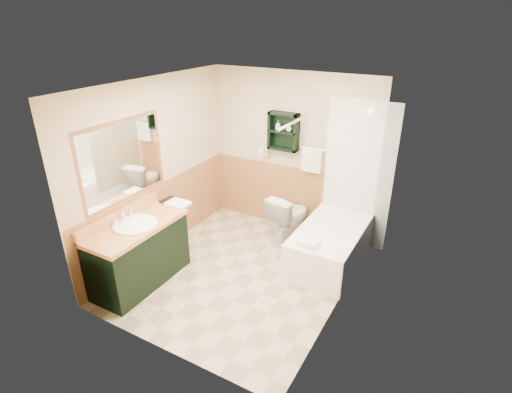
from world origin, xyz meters
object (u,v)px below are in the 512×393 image
object	(u,v)px
soap_bottle_a	(278,128)
soap_bottle_b	(289,129)
vanity	(139,254)
bathtub	(331,244)
toilet	(289,217)
wall_shelf	(283,131)
hair_dryer	(265,151)
vanity_book	(164,192)

from	to	relation	value
soap_bottle_a	soap_bottle_b	world-z (taller)	soap_bottle_b
soap_bottle_b	vanity	bearing A→B (deg)	-114.67
vanity	soap_bottle_b	xyz separation A→B (m)	(0.99, 2.15, 1.20)
bathtub	soap_bottle_a	distance (m)	1.82
toilet	soap_bottle_b	distance (m)	1.29
wall_shelf	hair_dryer	xyz separation A→B (m)	(-0.30, 0.02, -0.35)
toilet	soap_bottle_a	distance (m)	1.31
wall_shelf	soap_bottle_a	size ratio (longest dim) A/B	4.13
vanity_book	hair_dryer	bearing A→B (deg)	67.42
vanity_book	soap_bottle_a	world-z (taller)	soap_bottle_a
bathtub	soap_bottle_b	distance (m)	1.72
hair_dryer	vanity	bearing A→B (deg)	-105.24
wall_shelf	toilet	xyz separation A→B (m)	(0.27, -0.27, -1.19)
wall_shelf	hair_dryer	bearing A→B (deg)	175.24
soap_bottle_a	soap_bottle_b	bearing A→B (deg)	0.00
vanity	soap_bottle_b	world-z (taller)	soap_bottle_b
wall_shelf	toilet	size ratio (longest dim) A/B	0.76
vanity	toilet	distance (m)	2.22
wall_shelf	vanity_book	size ratio (longest dim) A/B	2.39
hair_dryer	bathtub	world-z (taller)	hair_dryer
vanity_book	soap_bottle_b	size ratio (longest dim) A/B	2.26
hair_dryer	toilet	world-z (taller)	hair_dryer
soap_bottle_a	bathtub	bearing A→B (deg)	-26.52
bathtub	vanity_book	bearing A→B (deg)	-157.13
vanity	bathtub	xyz separation A→B (m)	(1.92, 1.60, -0.14)
wall_shelf	vanity_book	distance (m)	1.89
vanity	soap_bottle_b	bearing A→B (deg)	65.33
vanity_book	soap_bottle_a	distance (m)	1.86
vanity	toilet	size ratio (longest dim) A/B	1.76
vanity	soap_bottle_a	xyz separation A→B (m)	(0.81, 2.15, 1.19)
wall_shelf	soap_bottle_a	distance (m)	0.09
toilet	vanity	bearing A→B (deg)	69.50
hair_dryer	bathtub	size ratio (longest dim) A/B	0.16
toilet	vanity_book	size ratio (longest dim) A/B	3.15
bathtub	toilet	size ratio (longest dim) A/B	2.07
toilet	soap_bottle_b	bearing A→B (deg)	-45.80
vanity_book	soap_bottle_b	distance (m)	1.96
soap_bottle_b	soap_bottle_a	bearing A→B (deg)	180.00
wall_shelf	soap_bottle_a	bearing A→B (deg)	-176.54
wall_shelf	hair_dryer	world-z (taller)	wall_shelf
bathtub	soap_bottle_b	xyz separation A→B (m)	(-0.93, 0.55, 1.34)
hair_dryer	wall_shelf	bearing A→B (deg)	-4.76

